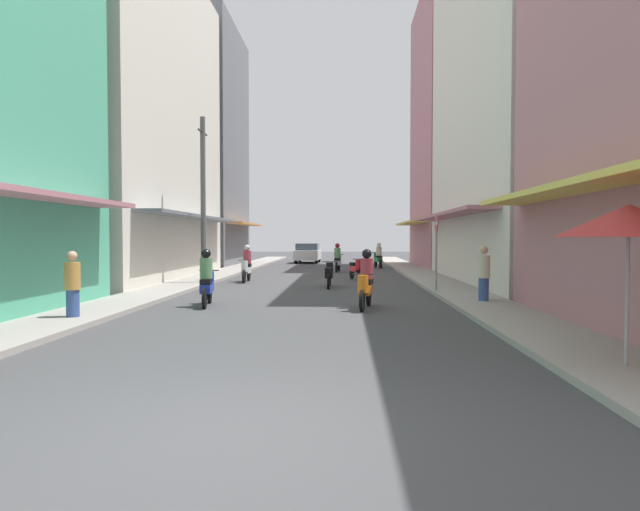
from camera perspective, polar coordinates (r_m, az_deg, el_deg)
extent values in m
plane|color=#424244|center=(23.62, -0.36, -2.68)|extent=(98.53, 98.53, 0.00)
cube|color=#9E9991|center=(24.39, -12.21, -2.43)|extent=(1.80, 52.79, 0.12)
cube|color=#9E9991|center=(23.89, 11.74, -2.52)|extent=(1.80, 52.79, 0.12)
cube|color=silver|center=(26.57, -20.45, 13.37)|extent=(6.00, 13.75, 14.45)
cube|color=slate|center=(24.89, -12.88, 3.96)|extent=(1.10, 12.38, 0.12)
cube|color=slate|center=(37.94, -13.18, 10.93)|extent=(6.00, 8.72, 15.74)
cube|color=#D88C4C|center=(36.68, -7.84, 3.31)|extent=(1.10, 7.85, 0.12)
cube|color=#EFD159|center=(10.65, 26.06, 6.65)|extent=(1.10, 10.10, 0.12)
cube|color=silver|center=(24.41, 21.62, 14.43)|extent=(6.00, 13.70, 14.47)
cube|color=#B7727F|center=(22.94, 13.17, 4.14)|extent=(1.10, 12.33, 0.12)
cube|color=#B7727F|center=(35.97, 15.25, 12.38)|extent=(6.00, 9.51, 16.93)
cube|color=#EFD159|center=(34.77, 9.53, 3.38)|extent=(1.10, 8.56, 0.12)
cylinder|color=black|center=(30.38, 2.00, -1.13)|extent=(0.13, 0.57, 0.56)
cylinder|color=black|center=(29.14, 1.75, -1.26)|extent=(0.13, 0.57, 0.56)
cube|color=#B2B2B7|center=(29.70, 1.87, -0.77)|extent=(0.37, 1.02, 0.24)
cube|color=black|center=(29.49, 1.83, -0.40)|extent=(0.33, 0.58, 0.14)
cylinder|color=#B2B2B7|center=(30.24, 1.98, -0.35)|extent=(0.28, 0.28, 0.45)
cylinder|color=black|center=(30.23, 1.98, 0.13)|extent=(0.55, 0.08, 0.03)
cylinder|color=#598C59|center=(29.53, 1.84, 0.28)|extent=(0.34, 0.34, 0.55)
sphere|color=maroon|center=(29.52, 1.84, 1.05)|extent=(0.26, 0.26, 0.26)
cylinder|color=black|center=(23.45, 4.17, -2.03)|extent=(0.22, 0.56, 0.56)
cylinder|color=black|center=(24.65, 3.36, -1.84)|extent=(0.22, 0.56, 0.56)
cube|color=red|center=(24.08, 3.73, -1.40)|extent=(0.52, 1.04, 0.24)
cube|color=black|center=(24.27, 3.60, -0.90)|extent=(0.41, 0.61, 0.14)
cylinder|color=red|center=(23.54, 4.09, -0.99)|extent=(0.28, 0.28, 0.45)
cylinder|color=black|center=(23.53, 4.09, -0.38)|extent=(0.54, 0.17, 0.03)
cylinder|color=black|center=(21.07, 1.03, -2.47)|extent=(0.09, 0.56, 0.56)
cylinder|color=black|center=(19.82, 0.89, -2.74)|extent=(0.09, 0.56, 0.56)
cube|color=black|center=(20.38, 0.96, -2.00)|extent=(0.29, 1.00, 0.24)
cube|color=black|center=(20.17, 0.93, -1.47)|extent=(0.29, 0.56, 0.14)
cylinder|color=black|center=(20.92, 1.02, -1.35)|extent=(0.28, 0.28, 0.45)
cylinder|color=black|center=(20.90, 1.02, -0.66)|extent=(0.55, 0.04, 0.03)
cylinder|color=black|center=(34.46, 5.85, -0.78)|extent=(0.19, 0.56, 0.56)
cylinder|color=black|center=(33.25, 6.39, -0.88)|extent=(0.19, 0.56, 0.56)
cube|color=#197233|center=(33.80, 6.14, -0.46)|extent=(0.47, 1.04, 0.24)
cube|color=black|center=(33.60, 6.22, -0.13)|extent=(0.38, 0.60, 0.14)
cylinder|color=#197233|center=(34.32, 5.91, -0.09)|extent=(0.28, 0.28, 0.45)
cylinder|color=black|center=(34.31, 5.91, 0.33)|extent=(0.55, 0.13, 0.03)
cylinder|color=beige|center=(33.63, 6.21, 0.47)|extent=(0.34, 0.34, 0.55)
sphere|color=silver|center=(33.63, 6.21, 1.15)|extent=(0.26, 0.26, 0.26)
cylinder|color=black|center=(13.81, 4.45, -4.77)|extent=(0.18, 0.57, 0.56)
cylinder|color=black|center=(15.04, 5.14, -4.23)|extent=(0.18, 0.57, 0.56)
cube|color=orange|center=(14.45, 4.84, -3.60)|extent=(0.45, 1.03, 0.24)
cube|color=black|center=(14.63, 4.95, -2.75)|extent=(0.37, 0.60, 0.14)
cylinder|color=orange|center=(13.89, 4.53, -2.99)|extent=(0.28, 0.28, 0.45)
cylinder|color=black|center=(13.87, 4.54, -1.96)|extent=(0.55, 0.13, 0.03)
cylinder|color=#99333F|center=(14.56, 4.93, -1.39)|extent=(0.34, 0.34, 0.55)
sphere|color=black|center=(14.54, 4.94, 0.18)|extent=(0.26, 0.26, 0.26)
cylinder|color=black|center=(22.59, -7.99, -2.19)|extent=(0.09, 0.56, 0.56)
cylinder|color=black|center=(23.82, -7.49, -1.98)|extent=(0.09, 0.56, 0.56)
cube|color=silver|center=(23.24, -7.71, -1.53)|extent=(0.30, 1.00, 0.24)
cube|color=black|center=(23.43, -7.64, -1.01)|extent=(0.29, 0.56, 0.14)
cylinder|color=silver|center=(22.69, -7.94, -1.11)|extent=(0.28, 0.28, 0.45)
cylinder|color=black|center=(22.68, -7.94, -0.48)|extent=(0.55, 0.04, 0.03)
cylinder|color=#99333F|center=(23.37, -7.66, -0.16)|extent=(0.34, 0.34, 0.55)
sphere|color=#B2B2B7|center=(23.36, -7.66, 0.82)|extent=(0.26, 0.26, 0.26)
cylinder|color=black|center=(15.91, -11.51, -3.93)|extent=(0.16, 0.57, 0.56)
cylinder|color=black|center=(14.67, -12.04, -4.42)|extent=(0.16, 0.57, 0.56)
cube|color=#1E38B7|center=(15.22, -11.79, -3.36)|extent=(0.41, 1.03, 0.24)
cube|color=black|center=(15.00, -11.88, -2.67)|extent=(0.35, 0.59, 0.14)
cylinder|color=#1E38B7|center=(15.75, -11.57, -2.45)|extent=(0.28, 0.28, 0.45)
cylinder|color=black|center=(15.73, -11.57, -1.54)|extent=(0.55, 0.10, 0.03)
cylinder|color=#598C59|center=(15.03, -11.87, -1.32)|extent=(0.34, 0.34, 0.55)
sphere|color=black|center=(15.01, -11.88, 0.20)|extent=(0.26, 0.26, 0.26)
cube|color=silver|center=(40.46, -1.28, 0.08)|extent=(1.87, 4.15, 0.70)
cube|color=#333D47|center=(40.30, -1.30, 0.85)|extent=(1.66, 2.14, 0.60)
cylinder|color=black|center=(41.79, -2.14, -0.25)|extent=(0.20, 0.64, 0.64)
cylinder|color=black|center=(41.65, -0.09, -0.26)|extent=(0.20, 0.64, 0.64)
cylinder|color=black|center=(39.31, -2.54, -0.39)|extent=(0.20, 0.64, 0.64)
cylinder|color=black|center=(39.16, -0.36, -0.39)|extent=(0.20, 0.64, 0.64)
cylinder|color=#334C8C|center=(15.85, 16.80, -3.63)|extent=(0.28, 0.28, 0.76)
cylinder|color=beige|center=(15.79, 16.82, -1.12)|extent=(0.34, 0.34, 0.64)
sphere|color=tan|center=(15.78, 16.84, 0.55)|extent=(0.22, 0.22, 0.22)
cylinder|color=#334C8C|center=(13.31, -24.52, -4.84)|extent=(0.28, 0.28, 0.72)
cylinder|color=#BF8C3F|center=(13.25, -24.56, -1.97)|extent=(0.34, 0.34, 0.61)
sphere|color=tan|center=(13.23, -24.59, -0.04)|extent=(0.22, 0.22, 0.22)
cylinder|color=#99999E|center=(8.62, 29.55, -3.67)|extent=(0.05, 0.05, 2.17)
cone|color=#BF3333|center=(8.59, 29.67, 3.21)|extent=(1.93, 1.93, 0.45)
cylinder|color=#4C4C4F|center=(21.95, -12.18, 5.57)|extent=(0.20, 0.20, 6.61)
cylinder|color=#3F382D|center=(22.29, -12.23, 12.53)|extent=(0.08, 1.20, 0.08)
cylinder|color=gray|center=(18.44, 12.11, 0.04)|extent=(0.07, 0.07, 2.60)
cylinder|color=red|center=(18.44, 12.14, 3.31)|extent=(0.02, 0.60, 0.60)
cube|color=white|center=(18.44, 12.14, 3.31)|extent=(0.03, 0.40, 0.10)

